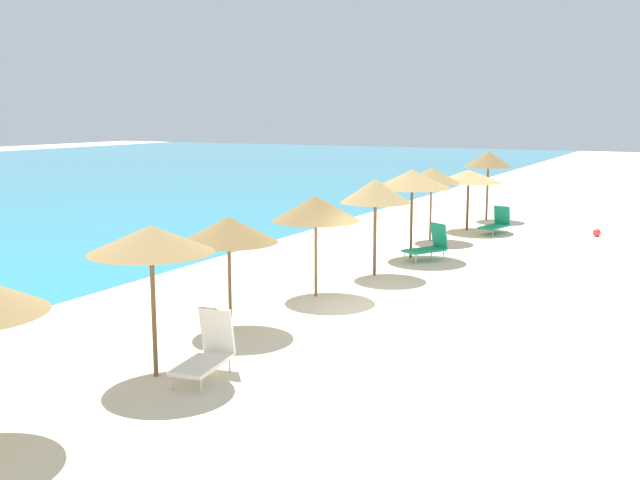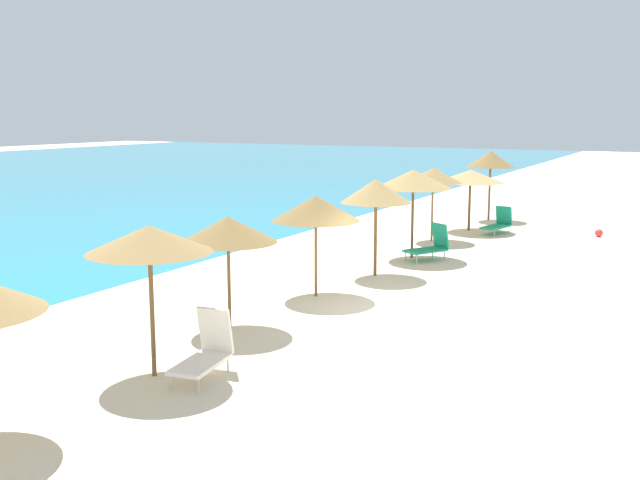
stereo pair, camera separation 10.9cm
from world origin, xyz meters
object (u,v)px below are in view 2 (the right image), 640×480
at_px(lounge_chair_3, 430,245).
at_px(beach_umbrella_4, 228,230).
at_px(beach_umbrella_6, 376,191).
at_px(beach_umbrella_3, 149,239).
at_px(beach_umbrella_9, 470,176).
at_px(lounge_chair_0, 206,352).
at_px(beach_umbrella_5, 316,208).
at_px(beach_ball, 599,233).
at_px(beach_umbrella_7, 413,179).
at_px(beach_umbrella_8, 433,175).
at_px(beach_umbrella_10, 491,159).
at_px(lounge_chair_1, 498,223).

bearing_deg(lounge_chair_3, beach_umbrella_4, 112.34).
height_order(beach_umbrella_6, lounge_chair_3, beach_umbrella_6).
bearing_deg(beach_umbrella_3, lounge_chair_3, -3.72).
bearing_deg(beach_umbrella_4, beach_umbrella_9, -2.16).
bearing_deg(lounge_chair_3, lounge_chair_0, 120.15).
bearing_deg(beach_umbrella_6, lounge_chair_0, -175.73).
height_order(beach_umbrella_5, beach_ball, beach_umbrella_5).
distance_m(beach_umbrella_4, beach_umbrella_5, 3.48).
xyz_separation_m(beach_umbrella_6, beach_umbrella_7, (2.99, 0.01, 0.10)).
bearing_deg(beach_umbrella_3, beach_umbrella_7, -0.72).
relative_size(beach_umbrella_9, lounge_chair_0, 1.83).
xyz_separation_m(beach_umbrella_7, beach_umbrella_8, (3.43, 0.53, -0.15)).
height_order(beach_umbrella_9, lounge_chair_3, beach_umbrella_9).
bearing_deg(beach_umbrella_7, beach_umbrella_5, 176.70).
bearing_deg(beach_umbrella_10, lounge_chair_3, -175.64).
distance_m(beach_umbrella_7, beach_umbrella_9, 6.39).
distance_m(beach_umbrella_3, beach_umbrella_6, 9.43).
distance_m(lounge_chair_1, beach_ball, 3.71).
relative_size(beach_umbrella_3, beach_umbrella_5, 1.05).
distance_m(beach_umbrella_5, beach_umbrella_8, 9.37).
bearing_deg(lounge_chair_0, beach_umbrella_3, 16.78).
relative_size(beach_umbrella_3, beach_ball, 9.04).
height_order(beach_umbrella_4, lounge_chair_1, beach_umbrella_4).
distance_m(beach_umbrella_4, beach_umbrella_7, 9.44).
distance_m(beach_umbrella_9, lounge_chair_0, 18.50).
xyz_separation_m(beach_umbrella_7, beach_ball, (7.14, -4.79, -2.39)).
distance_m(beach_umbrella_6, beach_umbrella_10, 12.64).
bearing_deg(beach_ball, beach_umbrella_3, 165.82).
relative_size(beach_umbrella_4, beach_umbrella_7, 0.87).
bearing_deg(lounge_chair_0, beach_ball, -110.27).
xyz_separation_m(beach_umbrella_4, beach_umbrella_7, (9.41, -0.60, 0.36)).
bearing_deg(beach_umbrella_6, beach_umbrella_3, 178.98).
bearing_deg(lounge_chair_0, lounge_chair_3, -98.01).
xyz_separation_m(lounge_chair_3, beach_ball, (7.21, -4.14, -0.32)).
distance_m(beach_umbrella_10, lounge_chair_1, 4.31).
height_order(beach_umbrella_8, lounge_chair_0, beach_umbrella_8).
bearing_deg(beach_ball, lounge_chair_0, 167.92).
bearing_deg(beach_umbrella_8, lounge_chair_3, -161.45).
relative_size(beach_umbrella_9, beach_umbrella_10, 0.87).
relative_size(beach_umbrella_4, lounge_chair_0, 1.72).
height_order(beach_umbrella_4, lounge_chair_0, beach_umbrella_4).
relative_size(beach_umbrella_4, beach_umbrella_9, 0.94).
relative_size(beach_umbrella_4, lounge_chair_1, 1.54).
xyz_separation_m(beach_umbrella_7, lounge_chair_1, (6.21, -1.20, -2.15)).
distance_m(beach_umbrella_10, lounge_chair_3, 9.99).
distance_m(beach_umbrella_3, beach_umbrella_10, 22.07).
relative_size(beach_umbrella_8, beach_umbrella_9, 1.02).
height_order(beach_umbrella_6, beach_ball, beach_umbrella_6).
bearing_deg(beach_umbrella_9, lounge_chair_3, -174.20).
bearing_deg(beach_umbrella_6, lounge_chair_3, -12.28).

